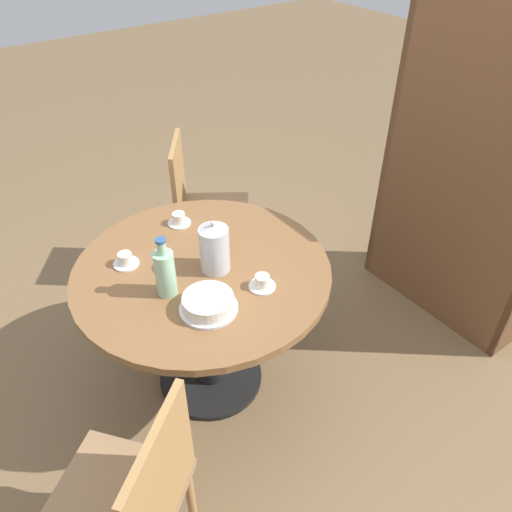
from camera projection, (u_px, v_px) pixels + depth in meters
The scene contains 11 objects.
ground_plane at pixel (211, 378), 2.61m from camera, with size 14.00×14.00×0.00m, color brown.
dining_table at pixel (204, 298), 2.27m from camera, with size 1.12×1.12×0.75m.
chair_a at pixel (130, 500), 1.62m from camera, with size 0.59×0.59×0.91m.
chair_b at pixel (203, 207), 3.02m from camera, with size 0.58×0.58×0.91m.
bookshelf at pixel (469, 183), 2.57m from camera, with size 0.96×0.28×1.73m.
coffee_pot at pixel (214, 248), 2.09m from camera, with size 0.13×0.13×0.24m.
water_bottle at pixel (165, 272), 1.97m from camera, with size 0.08×0.08×0.27m.
cake_main at pixel (208, 303), 1.93m from camera, with size 0.23×0.23×0.06m.
cup_a at pixel (179, 220), 2.41m from camera, with size 0.11×0.11×0.06m.
cup_b at pixel (126, 260), 2.16m from camera, with size 0.11×0.11×0.06m.
cup_c at pixel (262, 283), 2.04m from camera, with size 0.11×0.11×0.06m.
Camera 1 is at (1.49, -0.79, 2.11)m, focal length 35.00 mm.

